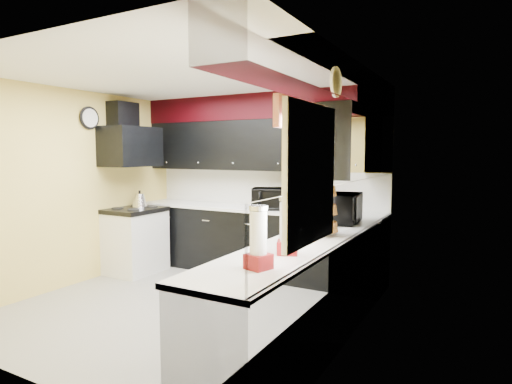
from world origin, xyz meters
TOP-DOWN VIEW (x-y plane):
  - ground at (0.00, 0.00)m, footprint 3.60×3.60m
  - wall_back at (0.00, 1.80)m, footprint 3.60×0.06m
  - wall_right at (1.80, 0.00)m, footprint 0.06×3.60m
  - wall_left at (-1.80, 0.00)m, footprint 0.06×3.60m
  - ceiling at (0.00, 0.00)m, footprint 3.60×3.60m
  - cab_back at (0.00, 1.50)m, footprint 3.60×0.60m
  - cab_right at (1.50, -0.30)m, footprint 0.60×3.00m
  - counter_back at (0.00, 1.50)m, footprint 3.62×0.64m
  - counter_right at (1.50, -0.30)m, footprint 0.64×3.02m
  - splash_back at (0.00, 1.79)m, footprint 3.60×0.02m
  - splash_right at (1.79, 0.00)m, footprint 0.02×3.60m
  - upper_back at (-0.50, 1.62)m, footprint 2.60×0.35m
  - upper_right at (1.62, 0.90)m, footprint 0.35×1.80m
  - soffit_back at (0.00, 1.62)m, footprint 3.60×0.36m
  - soffit_right at (1.62, -0.18)m, footprint 0.36×3.24m
  - stove at (-1.50, 0.75)m, footprint 0.60×0.75m
  - cooktop at (-1.50, 0.75)m, footprint 0.62×0.77m
  - hood at (-1.55, 0.75)m, footprint 0.50×0.78m
  - hood_duct at (-1.68, 0.75)m, footprint 0.24×0.40m
  - window at (1.79, -0.90)m, footprint 0.03×0.86m
  - valance at (1.73, -0.90)m, footprint 0.04×0.88m
  - pan_top at (0.82, 1.55)m, footprint 0.03×0.22m
  - pan_mid at (0.82, 1.42)m, footprint 0.03×0.28m
  - pan_low at (0.82, 1.68)m, footprint 0.03×0.24m
  - cut_board at (0.83, 1.30)m, footprint 0.03×0.26m
  - baskets at (1.52, 0.05)m, footprint 0.27×0.27m
  - clock at (-1.77, 0.25)m, footprint 0.03×0.30m
  - deco_plate at (1.77, -0.35)m, footprint 0.03×0.24m
  - toaster_oven at (0.31, 1.42)m, footprint 0.61×0.56m
  - microwave at (1.46, 0.81)m, footprint 0.45×0.61m
  - utensil_crock at (1.10, 1.47)m, footprint 0.19×0.19m
  - knife_block at (1.03, 1.52)m, footprint 0.13×0.16m
  - kettle at (-1.55, 0.90)m, footprint 0.26×0.26m
  - dispenser_a at (1.56, -0.79)m, footprint 0.20×0.20m
  - dispenser_b at (1.56, -1.25)m, footprint 0.18×0.18m

SIDE VIEW (x-z plane):
  - ground at x=0.00m, z-range 0.00..0.00m
  - stove at x=-1.50m, z-range 0.00..0.86m
  - cab_back at x=0.00m, z-range 0.00..0.90m
  - cab_right at x=1.50m, z-range 0.00..0.90m
  - cooktop at x=-1.50m, z-range 0.86..0.92m
  - counter_back at x=0.00m, z-range 0.90..0.94m
  - counter_right at x=1.50m, z-range 0.90..0.94m
  - kettle at x=-1.55m, z-range 0.92..1.11m
  - utensil_crock at x=1.10m, z-range 0.94..1.10m
  - knife_block at x=1.03m, z-range 0.94..1.16m
  - toaster_oven at x=0.31m, z-range 0.94..1.23m
  - microwave at x=1.46m, z-range 0.94..1.26m
  - dispenser_b at x=1.56m, z-range 0.94..1.33m
  - dispenser_a at x=1.56m, z-range 0.94..1.35m
  - baskets at x=1.52m, z-range 0.93..1.43m
  - splash_back at x=0.00m, z-range 0.94..1.44m
  - splash_right at x=1.79m, z-range 0.94..1.44m
  - wall_back at x=0.00m, z-range 0.00..2.50m
  - wall_right at x=1.80m, z-range 0.00..2.50m
  - wall_left at x=-1.80m, z-range 0.00..2.50m
  - window at x=1.79m, z-range 1.07..2.03m
  - pan_low at x=0.82m, z-range 1.51..1.93m
  - pan_mid at x=0.82m, z-range 1.52..1.98m
  - hood at x=-1.55m, z-range 1.50..2.06m
  - upper_back at x=-0.50m, z-range 1.45..2.15m
  - upper_right at x=1.62m, z-range 1.45..2.15m
  - cut_board at x=0.83m, z-range 1.62..1.98m
  - valance at x=1.73m, z-range 1.85..2.05m
  - pan_top at x=0.82m, z-range 1.80..2.20m
  - clock at x=-1.77m, z-range 2.00..2.30m
  - hood_duct at x=-1.68m, z-range 2.00..2.40m
  - deco_plate at x=1.77m, z-range 2.13..2.37m
  - soffit_back at x=0.00m, z-range 2.15..2.50m
  - soffit_right at x=1.62m, z-range 2.15..2.50m
  - ceiling at x=0.00m, z-range 2.47..2.53m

